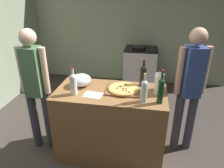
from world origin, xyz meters
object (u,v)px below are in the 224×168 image
at_px(person_in_red, 190,86).
at_px(paper_towel_roll, 159,84).
at_px(stove, 140,68).
at_px(wine_bottle_clear, 144,90).
at_px(mixing_bowl, 81,80).
at_px(wine_bottle_dark, 143,75).
at_px(pizza, 123,89).
at_px(wine_bottle_green, 73,83).
at_px(person_in_stripes, 36,86).
at_px(wine_bottle_amber, 161,90).

bearing_deg(person_in_red, paper_towel_roll, -152.88).
bearing_deg(stove, wine_bottle_clear, -86.61).
xyz_separation_m(mixing_bowl, wine_bottle_clear, (0.78, -0.26, 0.06)).
xyz_separation_m(mixing_bowl, stove, (0.64, 2.03, -0.55)).
bearing_deg(wine_bottle_clear, mixing_bowl, 161.36).
relative_size(paper_towel_roll, wine_bottle_dark, 0.70).
xyz_separation_m(pizza, stove, (0.11, 2.08, -0.51)).
height_order(mixing_bowl, stove, mixing_bowl).
height_order(wine_bottle_green, person_in_red, person_in_red).
bearing_deg(pizza, paper_towel_roll, 2.38).
xyz_separation_m(stove, person_in_red, (0.68, -1.87, 0.51)).
relative_size(paper_towel_roll, person_in_red, 0.15).
xyz_separation_m(stove, person_in_stripes, (-1.19, -2.16, 0.49)).
relative_size(wine_bottle_clear, person_in_red, 0.20).
height_order(mixing_bowl, paper_towel_roll, paper_towel_roll).
xyz_separation_m(pizza, wine_bottle_dark, (0.21, 0.16, 0.12)).
height_order(wine_bottle_dark, wine_bottle_amber, wine_bottle_amber).
bearing_deg(pizza, mixing_bowl, 174.68).
bearing_deg(wine_bottle_green, paper_towel_roll, 11.78).
distance_m(pizza, wine_bottle_green, 0.59).
xyz_separation_m(paper_towel_roll, wine_bottle_dark, (-0.19, 0.14, 0.03)).
distance_m(paper_towel_roll, wine_bottle_amber, 0.23).
bearing_deg(wine_bottle_clear, paper_towel_roll, 54.68).
distance_m(mixing_bowl, wine_bottle_green, 0.24).
bearing_deg(wine_bottle_green, stove, 73.88).
distance_m(wine_bottle_dark, person_in_red, 0.58).
distance_m(paper_towel_roll, wine_bottle_green, 0.97).
bearing_deg(stove, pizza, -92.94).
xyz_separation_m(pizza, person_in_stripes, (-1.08, -0.08, -0.01)).
bearing_deg(mixing_bowl, wine_bottle_dark, 8.04).
xyz_separation_m(wine_bottle_green, person_in_stripes, (-0.53, 0.10, -0.12)).
distance_m(wine_bottle_green, stove, 2.44).
bearing_deg(mixing_bowl, paper_towel_roll, -2.01).
xyz_separation_m(pizza, wine_bottle_green, (-0.55, -0.18, 0.11)).
height_order(pizza, mixing_bowl, mixing_bowl).
relative_size(wine_bottle_dark, wine_bottle_green, 1.07).
xyz_separation_m(wine_bottle_clear, person_in_stripes, (-1.32, 0.14, -0.12)).
bearing_deg(person_in_red, mixing_bowl, -173.02).
height_order(wine_bottle_clear, stove, wine_bottle_clear).
relative_size(pizza, paper_towel_roll, 1.46).
bearing_deg(wine_bottle_dark, person_in_red, 5.56).
relative_size(pizza, wine_bottle_dark, 1.02).
bearing_deg(paper_towel_roll, wine_bottle_green, -168.22).
xyz_separation_m(wine_bottle_amber, wine_bottle_clear, (-0.17, 0.00, -0.02)).
bearing_deg(mixing_bowl, stove, 72.48).
bearing_deg(wine_bottle_amber, person_in_stripes, 174.74).
height_order(pizza, paper_towel_roll, paper_towel_roll).
bearing_deg(mixing_bowl, person_in_red, 6.98).
bearing_deg(paper_towel_roll, wine_bottle_clear, -125.32).
xyz_separation_m(paper_towel_roll, person_in_stripes, (-1.49, -0.09, -0.11)).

